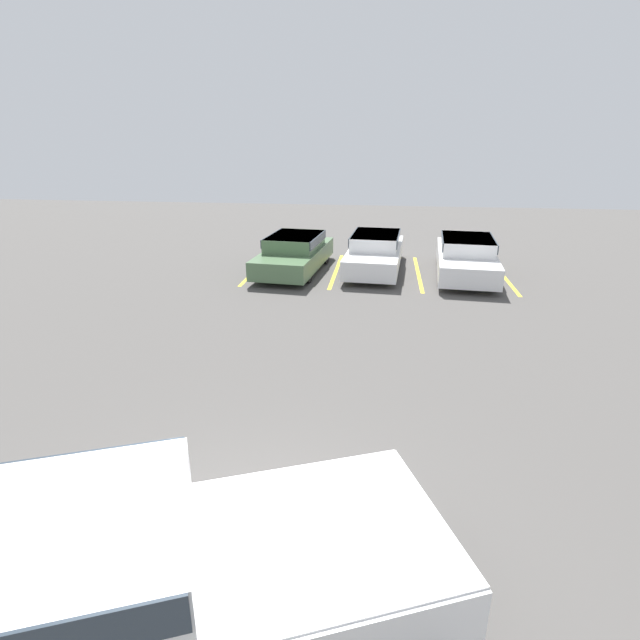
{
  "coord_description": "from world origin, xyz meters",
  "views": [
    {
      "loc": [
        1.27,
        -3.74,
        4.45
      ],
      "look_at": [
        0.11,
        5.41,
        1.0
      ],
      "focal_mm": 28.0,
      "sensor_mm": 36.0,
      "label": 1
    }
  ],
  "objects_px": {
    "pickup_truck": "(103,600)",
    "parked_sedan_c": "(466,255)",
    "parked_sedan_a": "(295,252)",
    "parked_sedan_b": "(375,251)"
  },
  "relations": [
    {
      "from": "pickup_truck",
      "to": "parked_sedan_c",
      "type": "relative_size",
      "value": 1.3
    },
    {
      "from": "pickup_truck",
      "to": "parked_sedan_a",
      "type": "xyz_separation_m",
      "value": [
        -0.81,
        13.73,
        -0.2
      ]
    },
    {
      "from": "parked_sedan_b",
      "to": "parked_sedan_c",
      "type": "relative_size",
      "value": 0.98
    },
    {
      "from": "parked_sedan_a",
      "to": "parked_sedan_b",
      "type": "relative_size",
      "value": 0.98
    },
    {
      "from": "parked_sedan_b",
      "to": "parked_sedan_c",
      "type": "bearing_deg",
      "value": 87.57
    },
    {
      "from": "parked_sedan_a",
      "to": "pickup_truck",
      "type": "bearing_deg",
      "value": 9.03
    },
    {
      "from": "pickup_truck",
      "to": "parked_sedan_a",
      "type": "bearing_deg",
      "value": 71.17
    },
    {
      "from": "parked_sedan_c",
      "to": "parked_sedan_a",
      "type": "bearing_deg",
      "value": -83.95
    },
    {
      "from": "parked_sedan_b",
      "to": "pickup_truck",
      "type": "bearing_deg",
      "value": -3.74
    },
    {
      "from": "parked_sedan_a",
      "to": "parked_sedan_b",
      "type": "bearing_deg",
      "value": 105.68
    }
  ]
}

